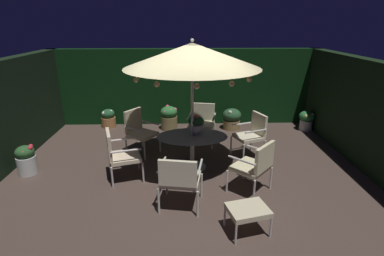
{
  "coord_description": "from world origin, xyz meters",
  "views": [
    {
      "loc": [
        -0.05,
        -5.41,
        2.91
      ],
      "look_at": [
        0.11,
        0.29,
        0.85
      ],
      "focal_mm": 27.79,
      "sensor_mm": 36.0,
      "label": 1
    }
  ],
  "objects_px": {
    "centerpiece_planter": "(196,123)",
    "patio_chair_southeast": "(252,132)",
    "patio_chair_northeast": "(180,178)",
    "potted_plant_right_far": "(26,160)",
    "potted_plant_left_far": "(169,117)",
    "potted_plant_back_right": "(232,118)",
    "potted_plant_back_left": "(108,118)",
    "patio_chair_east": "(255,164)",
    "potted_plant_back_center": "(307,120)",
    "patio_chair_south": "(202,121)",
    "ottoman_footrest": "(248,211)",
    "patio_dining_table": "(192,143)",
    "patio_chair_southwest": "(139,129)",
    "patio_umbrella": "(192,56)",
    "patio_chair_north": "(119,152)"
  },
  "relations": [
    {
      "from": "potted_plant_back_center",
      "to": "potted_plant_right_far",
      "type": "xyz_separation_m",
      "value": [
        -6.61,
        -2.36,
        -0.01
      ]
    },
    {
      "from": "potted_plant_left_far",
      "to": "potted_plant_back_right",
      "type": "bearing_deg",
      "value": -0.96
    },
    {
      "from": "patio_dining_table",
      "to": "patio_chair_northeast",
      "type": "relative_size",
      "value": 1.52
    },
    {
      "from": "patio_chair_northeast",
      "to": "patio_chair_east",
      "type": "distance_m",
      "value": 1.39
    },
    {
      "from": "patio_chair_southwest",
      "to": "potted_plant_back_left",
      "type": "bearing_deg",
      "value": 122.44
    },
    {
      "from": "centerpiece_planter",
      "to": "potted_plant_back_left",
      "type": "xyz_separation_m",
      "value": [
        -2.44,
        2.55,
        -0.69
      ]
    },
    {
      "from": "ottoman_footrest",
      "to": "patio_chair_northeast",
      "type": "bearing_deg",
      "value": 148.16
    },
    {
      "from": "centerpiece_planter",
      "to": "patio_chair_southeast",
      "type": "height_order",
      "value": "centerpiece_planter"
    },
    {
      "from": "patio_umbrella",
      "to": "centerpiece_planter",
      "type": "xyz_separation_m",
      "value": [
        0.09,
        0.11,
        -1.36
      ]
    },
    {
      "from": "patio_chair_south",
      "to": "patio_chair_southwest",
      "type": "bearing_deg",
      "value": -158.31
    },
    {
      "from": "patio_dining_table",
      "to": "potted_plant_left_far",
      "type": "height_order",
      "value": "patio_dining_table"
    },
    {
      "from": "potted_plant_back_right",
      "to": "potted_plant_back_left",
      "type": "bearing_deg",
      "value": 175.63
    },
    {
      "from": "patio_dining_table",
      "to": "potted_plant_right_far",
      "type": "distance_m",
      "value": 3.34
    },
    {
      "from": "potted_plant_back_center",
      "to": "potted_plant_right_far",
      "type": "distance_m",
      "value": 7.01
    },
    {
      "from": "patio_chair_northeast",
      "to": "potted_plant_right_far",
      "type": "xyz_separation_m",
      "value": [
        -3.09,
        1.29,
        -0.26
      ]
    },
    {
      "from": "potted_plant_back_center",
      "to": "potted_plant_right_far",
      "type": "relative_size",
      "value": 0.92
    },
    {
      "from": "centerpiece_planter",
      "to": "potted_plant_left_far",
      "type": "relative_size",
      "value": 0.6
    },
    {
      "from": "patio_umbrella",
      "to": "patio_chair_northeast",
      "type": "distance_m",
      "value": 2.27
    },
    {
      "from": "patio_chair_southeast",
      "to": "potted_plant_back_right",
      "type": "distance_m",
      "value": 1.88
    },
    {
      "from": "patio_chair_south",
      "to": "ottoman_footrest",
      "type": "xyz_separation_m",
      "value": [
        0.45,
        -3.48,
        -0.21
      ]
    },
    {
      "from": "centerpiece_planter",
      "to": "patio_chair_east",
      "type": "bearing_deg",
      "value": -47.78
    },
    {
      "from": "patio_chair_southeast",
      "to": "potted_plant_right_far",
      "type": "relative_size",
      "value": 1.65
    },
    {
      "from": "ottoman_footrest",
      "to": "patio_chair_southeast",
      "type": "bearing_deg",
      "value": 76.45
    },
    {
      "from": "centerpiece_planter",
      "to": "potted_plant_back_center",
      "type": "distance_m",
      "value": 3.88
    },
    {
      "from": "patio_chair_east",
      "to": "potted_plant_right_far",
      "type": "xyz_separation_m",
      "value": [
        -4.4,
        0.84,
        -0.26
      ]
    },
    {
      "from": "patio_chair_east",
      "to": "patio_chair_south",
      "type": "distance_m",
      "value": 2.54
    },
    {
      "from": "patio_chair_southwest",
      "to": "potted_plant_right_far",
      "type": "height_order",
      "value": "patio_chair_southwest"
    },
    {
      "from": "potted_plant_back_right",
      "to": "potted_plant_back_center",
      "type": "relative_size",
      "value": 1.07
    },
    {
      "from": "potted_plant_right_far",
      "to": "ottoman_footrest",
      "type": "bearing_deg",
      "value": -25.01
    },
    {
      "from": "potted_plant_right_far",
      "to": "patio_dining_table",
      "type": "bearing_deg",
      "value": 2.53
    },
    {
      "from": "patio_chair_east",
      "to": "potted_plant_back_center",
      "type": "xyz_separation_m",
      "value": [
        2.2,
        3.2,
        -0.25
      ]
    },
    {
      "from": "potted_plant_back_left",
      "to": "patio_chair_northeast",
      "type": "bearing_deg",
      "value": -62.66
    },
    {
      "from": "patio_dining_table",
      "to": "potted_plant_back_right",
      "type": "distance_m",
      "value": 2.68
    },
    {
      "from": "centerpiece_planter",
      "to": "patio_chair_southwest",
      "type": "xyz_separation_m",
      "value": [
        -1.29,
        0.73,
        -0.38
      ]
    },
    {
      "from": "patio_chair_south",
      "to": "patio_chair_north",
      "type": "bearing_deg",
      "value": -132.4
    },
    {
      "from": "patio_dining_table",
      "to": "centerpiece_planter",
      "type": "height_order",
      "value": "centerpiece_planter"
    },
    {
      "from": "patio_chair_southwest",
      "to": "patio_dining_table",
      "type": "bearing_deg",
      "value": -34.99
    },
    {
      "from": "patio_chair_north",
      "to": "potted_plant_back_left",
      "type": "distance_m",
      "value": 3.23
    },
    {
      "from": "patio_chair_southwest",
      "to": "patio_chair_northeast",
      "type": "bearing_deg",
      "value": -67.09
    },
    {
      "from": "patio_umbrella",
      "to": "potted_plant_back_right",
      "type": "distance_m",
      "value": 3.33
    },
    {
      "from": "potted_plant_back_right",
      "to": "potted_plant_back_center",
      "type": "distance_m",
      "value": 2.09
    },
    {
      "from": "patio_chair_east",
      "to": "potted_plant_right_far",
      "type": "bearing_deg",
      "value": 169.22
    },
    {
      "from": "patio_umbrella",
      "to": "potted_plant_back_center",
      "type": "xyz_separation_m",
      "value": [
        3.28,
        2.21,
        -2.0
      ]
    },
    {
      "from": "patio_chair_northeast",
      "to": "potted_plant_back_left",
      "type": "bearing_deg",
      "value": 117.34
    },
    {
      "from": "potted_plant_left_far",
      "to": "potted_plant_right_far",
      "type": "distance_m",
      "value": 3.75
    },
    {
      "from": "ottoman_footrest",
      "to": "potted_plant_back_center",
      "type": "distance_m",
      "value": 4.96
    },
    {
      "from": "patio_chair_east",
      "to": "ottoman_footrest",
      "type": "height_order",
      "value": "patio_chair_east"
    },
    {
      "from": "patio_chair_southeast",
      "to": "patio_chair_south",
      "type": "relative_size",
      "value": 1.03
    },
    {
      "from": "potted_plant_left_far",
      "to": "potted_plant_back_right",
      "type": "relative_size",
      "value": 1.13
    },
    {
      "from": "ottoman_footrest",
      "to": "potted_plant_back_right",
      "type": "bearing_deg",
      "value": 84.08
    }
  ]
}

